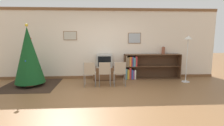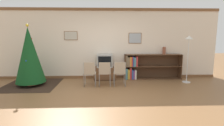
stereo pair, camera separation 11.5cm
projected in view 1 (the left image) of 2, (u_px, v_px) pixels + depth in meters
name	position (u px, v px, depth m)	size (l,w,h in m)	color
ground_plane	(103.00, 98.00, 4.70)	(24.00, 24.00, 0.00)	brown
wall_back	(103.00, 44.00, 6.78)	(8.95, 0.11, 2.70)	silver
area_rug	(31.00, 85.00, 5.90)	(1.77, 1.77, 0.01)	#332319
christmas_tree	(29.00, 55.00, 5.74)	(0.97, 0.97, 2.04)	maroon
tv_console	(104.00, 73.00, 6.65)	(0.83, 0.48, 0.49)	#4C311E
television	(104.00, 61.00, 6.57)	(0.58, 0.47, 0.48)	#9E9E99
folding_chair_left	(90.00, 73.00, 5.69)	(0.40, 0.40, 0.82)	tan
folding_chair_center	(105.00, 72.00, 5.72)	(0.40, 0.40, 0.82)	tan
folding_chair_right	(120.00, 72.00, 5.75)	(0.40, 0.40, 0.82)	tan
bookshelf	(142.00, 67.00, 6.77)	(2.18, 0.36, 0.96)	brown
vase	(163.00, 50.00, 6.76)	(0.13, 0.13, 0.28)	brown
standing_lamp	(188.00, 47.00, 6.16)	(0.28, 0.28, 1.66)	silver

